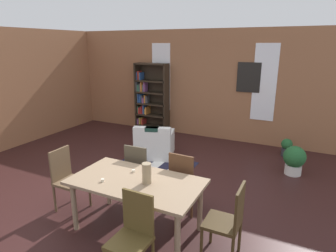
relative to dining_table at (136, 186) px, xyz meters
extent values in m
plane|color=#331A19|center=(-0.47, 0.79, -0.65)|extent=(10.34, 10.34, 0.00)
cube|color=#986140|center=(-0.47, 4.38, 0.76)|extent=(8.95, 0.12, 2.82)
cube|color=white|center=(-1.87, 4.31, 0.90)|extent=(0.55, 0.02, 1.83)
cube|color=white|center=(0.92, 4.31, 0.90)|extent=(0.55, 0.02, 1.83)
cube|color=#92775B|center=(0.00, 0.00, 0.06)|extent=(1.72, 0.93, 0.04)
cylinder|color=#92775B|center=(-0.76, -0.37, -0.30)|extent=(0.07, 0.07, 0.70)
cylinder|color=#92775B|center=(0.76, -0.37, -0.30)|extent=(0.07, 0.07, 0.70)
cylinder|color=#92775B|center=(-0.76, 0.37, -0.30)|extent=(0.07, 0.07, 0.70)
cylinder|color=#92775B|center=(0.76, 0.37, -0.30)|extent=(0.07, 0.07, 0.70)
cylinder|color=#998466|center=(0.16, 0.00, 0.22)|extent=(0.12, 0.12, 0.27)
cylinder|color=silver|center=(-0.37, -0.22, 0.10)|extent=(0.04, 0.04, 0.04)
cylinder|color=silver|center=(-0.17, 0.20, 0.10)|extent=(0.04, 0.04, 0.03)
cube|color=brown|center=(-1.16, 0.00, -0.20)|extent=(0.40, 0.40, 0.04)
cube|color=brown|center=(-1.34, 0.00, 0.05)|extent=(0.03, 0.38, 0.50)
cylinder|color=brown|center=(-0.98, -0.18, -0.44)|extent=(0.04, 0.04, 0.43)
cylinder|color=brown|center=(-0.98, 0.18, -0.44)|extent=(0.04, 0.04, 0.43)
cylinder|color=brown|center=(-1.34, -0.18, -0.44)|extent=(0.04, 0.04, 0.43)
cylinder|color=brown|center=(-1.34, 0.18, -0.44)|extent=(0.04, 0.04, 0.43)
cube|color=#53331F|center=(0.39, 0.77, -0.20)|extent=(0.41, 0.41, 0.04)
cube|color=#53331F|center=(0.38, 0.58, 0.05)|extent=(0.38, 0.04, 0.50)
cylinder|color=#53331F|center=(0.57, 0.94, -0.44)|extent=(0.04, 0.04, 0.43)
cylinder|color=#53331F|center=(0.21, 0.95, -0.44)|extent=(0.04, 0.04, 0.43)
cylinder|color=#53331F|center=(0.56, 0.58, -0.44)|extent=(0.04, 0.04, 0.43)
cylinder|color=#53331F|center=(0.20, 0.59, -0.44)|extent=(0.04, 0.04, 0.43)
cube|color=#463E2F|center=(-0.39, 0.77, -0.20)|extent=(0.41, 0.41, 0.04)
cube|color=#463E2F|center=(-0.38, 0.58, 0.05)|extent=(0.38, 0.04, 0.50)
cylinder|color=#463E2F|center=(-0.21, 0.95, -0.44)|extent=(0.04, 0.04, 0.43)
cylinder|color=#463E2F|center=(-0.57, 0.94, -0.44)|extent=(0.04, 0.04, 0.43)
cylinder|color=#463E2F|center=(-0.20, 0.59, -0.44)|extent=(0.04, 0.04, 0.43)
cylinder|color=#463E2F|center=(-0.56, 0.58, -0.44)|extent=(0.04, 0.04, 0.43)
cube|color=#3D2D16|center=(1.16, 0.00, -0.20)|extent=(0.40, 0.40, 0.04)
cube|color=#3D2D16|center=(1.34, 0.00, 0.05)|extent=(0.03, 0.38, 0.50)
cylinder|color=#3D2D16|center=(0.98, 0.18, -0.44)|extent=(0.04, 0.04, 0.43)
cylinder|color=#3D2D16|center=(0.98, -0.18, -0.44)|extent=(0.04, 0.04, 0.43)
cylinder|color=#3D2D16|center=(1.34, 0.18, -0.44)|extent=(0.04, 0.04, 0.43)
cube|color=#52401D|center=(0.39, -0.77, -0.20)|extent=(0.41, 0.41, 0.04)
cube|color=#52401D|center=(0.39, -0.58, 0.05)|extent=(0.38, 0.04, 0.50)
cylinder|color=#52401D|center=(0.21, -0.58, -0.44)|extent=(0.04, 0.04, 0.43)
cube|color=#2D2319|center=(-2.53, 4.10, 0.32)|extent=(0.04, 0.32, 1.94)
cube|color=#2D2319|center=(-1.60, 4.10, 0.32)|extent=(0.04, 0.32, 1.94)
cube|color=#2D2319|center=(-2.06, 4.26, 0.32)|extent=(0.96, 0.01, 1.94)
cube|color=#2D2319|center=(-2.06, 4.10, -0.49)|extent=(0.92, 0.32, 0.04)
cube|color=#8C4C8C|center=(-2.49, 4.10, -0.39)|extent=(0.04, 0.23, 0.16)
cube|color=gold|center=(-2.44, 4.10, -0.38)|extent=(0.03, 0.21, 0.19)
cube|color=orange|center=(-2.39, 4.10, -0.38)|extent=(0.03, 0.16, 0.19)
cube|color=#B22D28|center=(-2.34, 4.10, -0.39)|extent=(0.03, 0.25, 0.16)
cube|color=#2D2319|center=(-2.06, 4.10, -0.17)|extent=(0.92, 0.32, 0.04)
cube|color=#33724C|center=(-2.48, 4.10, -0.05)|extent=(0.04, 0.19, 0.20)
cube|color=#B22D28|center=(-2.43, 4.10, -0.06)|extent=(0.05, 0.27, 0.18)
cube|color=#B22D28|center=(-2.37, 4.10, -0.04)|extent=(0.03, 0.23, 0.22)
cube|color=#B22D28|center=(-2.34, 4.10, -0.02)|extent=(0.03, 0.19, 0.25)
cube|color=#284C8C|center=(-2.29, 4.10, -0.02)|extent=(0.05, 0.22, 0.25)
cube|color=gold|center=(-2.25, 4.10, -0.07)|extent=(0.03, 0.21, 0.15)
cube|color=orange|center=(-2.21, 4.10, -0.04)|extent=(0.04, 0.26, 0.21)
cube|color=#2D2319|center=(-2.06, 4.10, 0.16)|extent=(0.92, 0.32, 0.04)
cube|color=#4C4C51|center=(-2.49, 4.10, 0.31)|extent=(0.03, 0.18, 0.26)
cube|color=#284C8C|center=(-2.45, 4.10, 0.30)|extent=(0.03, 0.26, 0.24)
cube|color=#284C8C|center=(-2.40, 4.10, 0.30)|extent=(0.04, 0.20, 0.24)
cube|color=#4C4C51|center=(-2.35, 4.10, 0.28)|extent=(0.04, 0.17, 0.20)
cube|color=#8C4C8C|center=(-2.29, 4.10, 0.25)|extent=(0.03, 0.26, 0.15)
cube|color=orange|center=(-2.25, 4.10, 0.29)|extent=(0.04, 0.19, 0.22)
cube|color=#4C4C51|center=(-2.20, 4.10, 0.28)|extent=(0.04, 0.18, 0.21)
cube|color=#2D2319|center=(-2.06, 4.10, 0.48)|extent=(0.92, 0.32, 0.04)
cube|color=#4C4C51|center=(-2.49, 4.10, 0.63)|extent=(0.03, 0.27, 0.26)
cube|color=#33724C|center=(-2.44, 4.10, 0.60)|extent=(0.04, 0.25, 0.19)
cube|color=#4C4C51|center=(-2.40, 4.10, 0.61)|extent=(0.03, 0.24, 0.22)
cube|color=orange|center=(-2.35, 4.10, 0.64)|extent=(0.04, 0.25, 0.27)
cube|color=#4C4C51|center=(-2.30, 4.10, 0.60)|extent=(0.04, 0.20, 0.19)
cube|color=#8C4C8C|center=(-2.26, 4.10, 0.64)|extent=(0.04, 0.19, 0.27)
cube|color=#2D2319|center=(-2.06, 4.10, 0.81)|extent=(0.92, 0.32, 0.04)
cube|color=#284C8C|center=(-2.49, 4.10, 0.93)|extent=(0.03, 0.19, 0.20)
cube|color=#B22D28|center=(-2.45, 4.10, 0.94)|extent=(0.04, 0.17, 0.24)
cube|color=orange|center=(-2.41, 4.10, 0.93)|extent=(0.03, 0.16, 0.21)
cube|color=#284C8C|center=(-2.38, 4.10, 0.93)|extent=(0.03, 0.24, 0.21)
cube|color=#2D2319|center=(-2.06, 4.10, 1.27)|extent=(0.92, 0.32, 0.04)
cube|color=silver|center=(-1.10, 2.51, -0.45)|extent=(1.01, 1.01, 0.40)
cube|color=silver|center=(-1.00, 2.20, -0.08)|extent=(0.81, 0.40, 0.35)
cube|color=silver|center=(-0.77, 2.61, -0.18)|extent=(0.34, 0.72, 0.15)
cube|color=silver|center=(-1.42, 2.40, -0.18)|extent=(0.34, 0.72, 0.15)
cube|color=#19382D|center=(-1.00, 2.20, 0.06)|extent=(0.32, 0.25, 0.08)
cylinder|color=#333338|center=(1.59, 3.77, -0.56)|extent=(0.21, 0.21, 0.18)
sphere|color=#235B2D|center=(1.59, 3.77, -0.37)|extent=(0.25, 0.25, 0.25)
cylinder|color=silver|center=(1.79, 2.81, -0.55)|extent=(0.31, 0.31, 0.19)
sphere|color=#235B2D|center=(1.79, 2.81, -0.29)|extent=(0.42, 0.42, 0.42)
cube|color=#1E1E33|center=(-1.49, 2.00, -0.65)|extent=(0.22, 1.07, 0.01)
cube|color=white|center=(-1.27, 2.00, -0.65)|extent=(0.22, 1.07, 0.01)
cube|color=#1E1E33|center=(-1.04, 2.00, -0.65)|extent=(0.22, 1.07, 0.01)
cube|color=white|center=(-0.82, 2.00, -0.65)|extent=(0.22, 1.07, 0.01)
cube|color=#1E1E33|center=(-0.60, 2.00, -0.65)|extent=(0.22, 1.07, 0.01)
cube|color=white|center=(-0.37, 2.00, -0.65)|extent=(0.22, 1.07, 0.01)
cube|color=#1E1E33|center=(-0.15, 2.00, -0.65)|extent=(0.22, 1.07, 0.01)
cube|color=black|center=(0.54, 4.30, 1.01)|extent=(0.56, 0.03, 0.72)
camera|label=1|loc=(1.87, -2.86, 1.79)|focal=30.63mm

